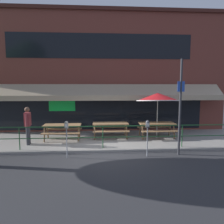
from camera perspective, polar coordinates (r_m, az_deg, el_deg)
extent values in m
plane|color=#2D2D30|center=(9.18, -2.32, -10.55)|extent=(120.00, 120.00, 0.00)
cube|color=gray|center=(11.10, -2.64, -7.23)|extent=(15.00, 4.00, 0.10)
cube|color=brown|center=(13.04, -2.97, 10.02)|extent=(15.00, 0.50, 6.95)
cube|color=black|center=(12.96, -2.99, 16.85)|extent=(10.50, 0.02, 1.40)
cube|color=#46211B|center=(13.66, -3.07, 25.18)|extent=(15.00, 0.62, 0.20)
cube|color=black|center=(12.83, -2.89, 0.57)|extent=(12.00, 0.02, 2.30)
cube|color=#19D84C|center=(12.94, -12.92, 1.79)|extent=(1.50, 0.02, 0.70)
cube|color=tan|center=(12.22, -2.87, 5.66)|extent=(13.80, 0.92, 0.70)
cube|color=tan|center=(11.72, -2.81, 3.66)|extent=(13.80, 0.08, 0.28)
cylinder|color=#194723|center=(9.85, -23.03, -6.43)|extent=(0.04, 0.04, 0.95)
cylinder|color=#194723|center=(9.32, -2.40, -6.62)|extent=(0.04, 0.04, 0.95)
cylinder|color=#194723|center=(10.03, 17.84, -5.99)|extent=(0.04, 0.04, 0.95)
cube|color=#194723|center=(9.22, -2.41, -3.75)|extent=(13.80, 0.04, 0.04)
cube|color=#194723|center=(9.32, -2.40, -6.62)|extent=(13.80, 0.03, 0.03)
cube|color=#997047|center=(10.97, -12.85, -3.34)|extent=(1.80, 0.80, 0.05)
cube|color=#997047|center=(10.47, -13.29, -5.51)|extent=(1.80, 0.26, 0.04)
cube|color=#997047|center=(11.59, -12.38, -4.30)|extent=(1.80, 0.26, 0.04)
cylinder|color=brown|center=(10.64, -8.78, -5.60)|extent=(0.07, 0.30, 0.73)
cylinder|color=brown|center=(11.26, -8.51, -4.91)|extent=(0.07, 0.30, 0.73)
cylinder|color=brown|center=(10.89, -17.24, -5.54)|extent=(0.07, 0.30, 0.73)
cylinder|color=brown|center=(11.49, -16.52, -4.87)|extent=(0.07, 0.30, 0.73)
cube|color=#997047|center=(11.17, -0.43, -2.99)|extent=(1.80, 0.80, 0.05)
cube|color=#997047|center=(10.66, -0.23, -5.10)|extent=(1.80, 0.26, 0.04)
cube|color=#997047|center=(11.80, -0.60, -3.95)|extent=(1.80, 0.26, 0.04)
cylinder|color=brown|center=(11.01, 3.86, -5.11)|extent=(0.07, 0.30, 0.73)
cylinder|color=brown|center=(11.63, 3.43, -4.47)|extent=(0.07, 0.30, 0.73)
cylinder|color=brown|center=(10.91, -4.53, -5.23)|extent=(0.07, 0.30, 0.73)
cylinder|color=brown|center=(11.53, -4.51, -4.57)|extent=(0.07, 0.30, 0.73)
cube|color=#997047|center=(11.44, 11.63, -2.90)|extent=(1.80, 0.80, 0.05)
cube|color=#997047|center=(10.94, 12.41, -4.95)|extent=(1.80, 0.26, 0.04)
cube|color=#997047|center=(12.04, 10.85, -3.85)|extent=(1.80, 0.26, 0.04)
cylinder|color=brown|center=(11.45, 15.89, -4.90)|extent=(0.07, 0.30, 0.73)
cylinder|color=brown|center=(12.04, 14.86, -4.30)|extent=(0.07, 0.30, 0.73)
cylinder|color=brown|center=(11.01, 8.00, -5.16)|extent=(0.07, 0.30, 0.73)
cylinder|color=brown|center=(11.62, 7.35, -4.52)|extent=(0.07, 0.30, 0.73)
cylinder|color=#B7B2A8|center=(11.34, 11.73, -0.89)|extent=(0.04, 0.04, 2.30)
cone|color=red|center=(11.25, 11.85, 3.91)|extent=(2.10, 2.12, 0.54)
cylinder|color=white|center=(11.26, 11.83, 2.94)|extent=(2.14, 2.14, 0.19)
sphere|color=#B7B2A8|center=(11.24, 11.88, 5.13)|extent=(0.07, 0.07, 0.07)
cylinder|color=#333338|center=(10.72, -20.93, -5.54)|extent=(0.15, 0.15, 0.86)
cylinder|color=#333338|center=(10.53, -21.14, -5.77)|extent=(0.15, 0.15, 0.86)
cube|color=maroon|center=(10.50, -21.20, -1.76)|extent=(0.28, 0.42, 0.60)
cylinder|color=maroon|center=(10.76, -20.92, -1.71)|extent=(0.10, 0.10, 0.54)
cylinder|color=maroon|center=(10.25, -21.48, -2.13)|extent=(0.10, 0.10, 0.54)
sphere|color=brown|center=(10.45, -21.30, 0.63)|extent=(0.22, 0.22, 0.22)
cylinder|color=gray|center=(8.57, -11.72, -7.95)|extent=(0.04, 0.04, 1.15)
cylinder|color=gray|center=(8.43, -11.83, -3.51)|extent=(0.15, 0.15, 0.20)
sphere|color=gray|center=(8.41, -11.85, -2.84)|extent=(0.14, 0.14, 0.14)
cube|color=silver|center=(8.35, -11.91, -3.54)|extent=(0.08, 0.01, 0.13)
cylinder|color=gray|center=(8.68, 9.19, -7.72)|extent=(0.04, 0.04, 1.15)
cylinder|color=#4C4C51|center=(8.53, 9.27, -3.32)|extent=(0.15, 0.15, 0.20)
sphere|color=#4C4C51|center=(8.52, 9.29, -2.66)|extent=(0.14, 0.14, 0.14)
cube|color=silver|center=(8.45, 9.40, -3.35)|extent=(0.08, 0.01, 0.13)
cylinder|color=#2D2D33|center=(8.97, 17.36, 1.06)|extent=(0.09, 0.09, 3.78)
cube|color=blue|center=(8.92, 17.60, 6.37)|extent=(0.28, 0.02, 0.40)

